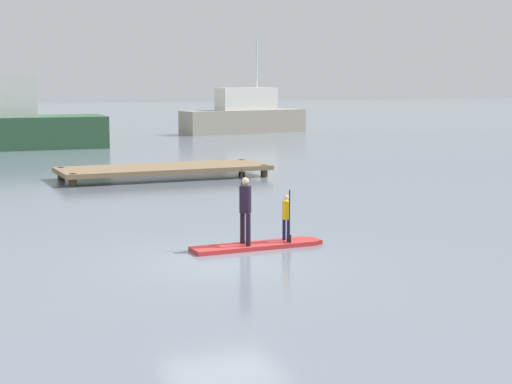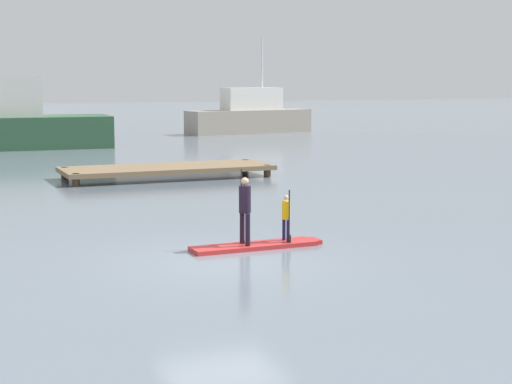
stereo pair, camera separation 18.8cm
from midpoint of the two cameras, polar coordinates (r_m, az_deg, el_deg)
ground_plane at (r=17.36m, az=-2.60°, el=-4.94°), size 240.00×240.00×0.00m
paddleboard_near at (r=18.81m, az=-0.20°, el=-3.77°), size 3.15×0.74×0.10m
paddler_adult at (r=18.53m, az=-1.05°, el=-1.00°), size 0.28×0.49×1.72m
paddler_child_solo at (r=18.99m, az=1.86°, el=-1.64°), size 0.19×0.39×1.23m
fishing_boat_green_midground at (r=59.13m, az=-0.90°, el=5.34°), size 9.69×3.58×6.83m
floating_dock at (r=32.24m, az=-6.61°, el=1.63°), size 8.18×2.93×0.47m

